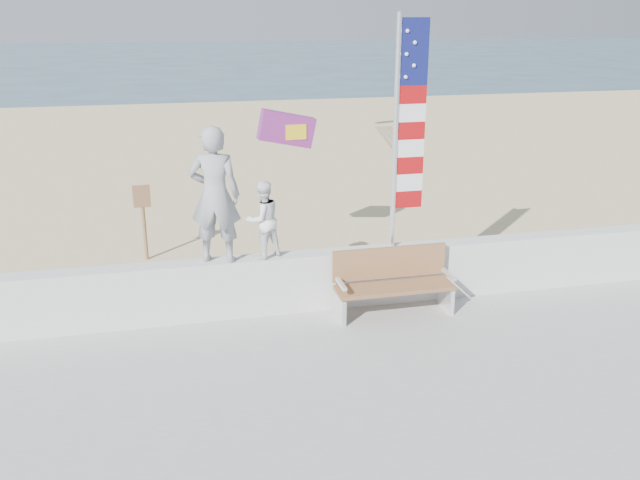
# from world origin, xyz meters

# --- Properties ---
(ground) EXTENTS (220.00, 220.00, 0.00)m
(ground) POSITION_xyz_m (0.00, 0.00, 0.00)
(ground) COLOR #305060
(ground) RESTS_ON ground
(sand) EXTENTS (90.00, 40.00, 0.08)m
(sand) POSITION_xyz_m (0.00, 9.00, 0.04)
(sand) COLOR #D2C08C
(sand) RESTS_ON ground
(seawall) EXTENTS (30.00, 0.35, 0.90)m
(seawall) POSITION_xyz_m (0.00, 2.00, 0.63)
(seawall) COLOR silver
(seawall) RESTS_ON boardwalk
(adult) EXTENTS (0.83, 0.66, 2.01)m
(adult) POSITION_xyz_m (-1.30, 2.00, 2.08)
(adult) COLOR gray
(adult) RESTS_ON seawall
(child) EXTENTS (0.70, 0.64, 1.17)m
(child) POSITION_xyz_m (-0.62, 2.00, 1.66)
(child) COLOR white
(child) RESTS_ON seawall
(bench) EXTENTS (1.80, 0.57, 1.00)m
(bench) POSITION_xyz_m (1.28, 1.55, 0.69)
(bench) COLOR #8E623E
(bench) RESTS_ON boardwalk
(flag) EXTENTS (0.50, 0.08, 3.50)m
(flag) POSITION_xyz_m (1.53, 2.00, 2.99)
(flag) COLOR white
(flag) RESTS_ON seawall
(parafoil_kite) EXTENTS (1.09, 0.32, 0.74)m
(parafoil_kite) POSITION_xyz_m (0.26, 4.63, 2.55)
(parafoil_kite) COLOR red
(parafoil_kite) RESTS_ON ground
(sign) EXTENTS (0.32, 0.07, 1.46)m
(sign) POSITION_xyz_m (-2.43, 5.11, 0.94)
(sign) COLOR olive
(sign) RESTS_ON sand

